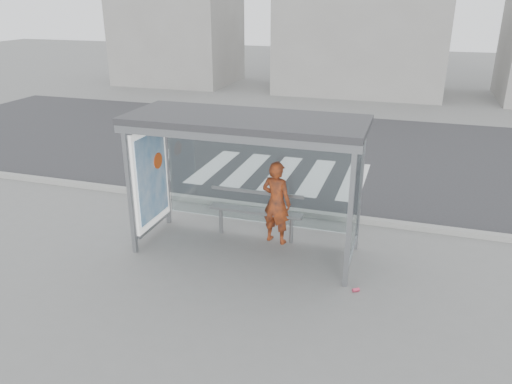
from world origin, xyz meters
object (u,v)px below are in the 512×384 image
Objects in this scene: soda_can at (356,290)px; bench at (256,211)px; person at (276,202)px; bus_shelter at (227,149)px.

bench is at bearing 147.35° from soda_can.
soda_can is at bearing 155.37° from person.
bus_shelter is 1.49m from person.
person is 0.51m from bench.
bus_shelter is 2.22× the size of bench.
bus_shelter is at bearing -125.96° from bench.
bench is 16.35× the size of soda_can.
person is 14.31× the size of soda_can.
bus_shelter is at bearing 161.03° from soda_can.
soda_can is (1.76, -1.36, -0.81)m from person.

